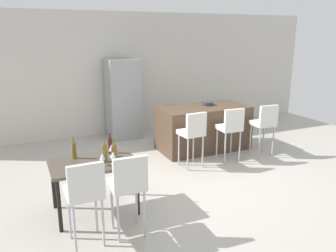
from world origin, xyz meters
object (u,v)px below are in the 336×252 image
at_px(kitchen_island, 203,128).
at_px(fruit_bowl, 207,103).
at_px(wine_bottle_middle, 110,145).
at_px(wine_bottle_corner, 74,150).
at_px(potted_plant, 224,112).
at_px(dining_chair_far, 128,183).
at_px(bar_chair_right, 265,122).
at_px(wine_bottle_left, 114,152).
at_px(wine_glass_far, 102,156).
at_px(bar_chair_left, 193,131).
at_px(wine_glass_near, 111,148).
at_px(refrigerator, 123,99).
at_px(dining_table, 93,167).
at_px(wine_glass_right, 113,155).
at_px(dining_chair_near, 85,190).
at_px(wine_bottle_inner, 105,153).

xyz_separation_m(kitchen_island, fruit_bowl, (0.15, 0.11, 0.50)).
relative_size(wine_bottle_middle, wine_bottle_corner, 0.94).
bearing_deg(potted_plant, kitchen_island, -135.11).
height_order(kitchen_island, dining_chair_far, dining_chair_far).
xyz_separation_m(kitchen_island, potted_plant, (1.55, 1.54, -0.12)).
distance_m(bar_chair_right, dining_chair_far, 3.73).
height_order(wine_bottle_left, wine_glass_far, wine_bottle_left).
xyz_separation_m(bar_chair_left, wine_bottle_left, (-1.71, -0.96, 0.16)).
bearing_deg(fruit_bowl, wine_bottle_middle, -147.62).
relative_size(wine_bottle_corner, wine_glass_near, 1.81).
bearing_deg(bar_chair_left, wine_glass_far, -150.40).
distance_m(bar_chair_left, refrigerator, 2.48).
xyz_separation_m(dining_table, wine_bottle_middle, (0.30, 0.23, 0.20)).
distance_m(bar_chair_left, bar_chair_right, 1.62).
distance_m(wine_bottle_corner, wine_bottle_left, 0.57).
bearing_deg(bar_chair_left, refrigerator, 103.45).
height_order(wine_glass_far, wine_glass_near, same).
relative_size(bar_chair_left, wine_bottle_middle, 3.56).
height_order(wine_bottle_corner, wine_bottle_left, same).
bearing_deg(refrigerator, dining_table, -113.29).
height_order(dining_table, wine_glass_right, wine_glass_right).
height_order(kitchen_island, refrigerator, refrigerator).
height_order(dining_chair_near, wine_bottle_corner, wine_bottle_corner).
height_order(kitchen_island, bar_chair_right, bar_chair_right).
xyz_separation_m(bar_chair_right, wine_glass_right, (-3.39, -1.08, 0.17)).
xyz_separation_m(kitchen_island, wine_glass_near, (-2.42, -1.65, 0.40)).
bearing_deg(kitchen_island, dining_table, -147.28).
bearing_deg(kitchen_island, potted_plant, 44.89).
height_order(wine_glass_right, wine_glass_near, same).
height_order(wine_bottle_left, fruit_bowl, wine_bottle_left).
relative_size(wine_bottle_middle, wine_glass_near, 1.69).
bearing_deg(dining_chair_near, wine_glass_right, 48.86).
xyz_separation_m(refrigerator, fruit_bowl, (1.43, -1.44, 0.04)).
bearing_deg(potted_plant, wine_bottle_left, -139.76).
height_order(bar_chair_left, wine_bottle_inner, bar_chair_left).
xyz_separation_m(wine_bottle_middle, potted_plant, (3.94, 3.04, -0.51)).
bearing_deg(fruit_bowl, wine_bottle_left, -143.18).
height_order(dining_chair_far, wine_glass_far, dining_chair_far).
bearing_deg(wine_glass_near, wine_glass_right, -99.94).
xyz_separation_m(bar_chair_left, bar_chair_right, (1.62, -0.00, 0.00)).
distance_m(bar_chair_right, wine_bottle_left, 3.48).
bearing_deg(refrigerator, dining_chair_near, -112.44).
distance_m(dining_chair_near, dining_chair_far, 0.51).
xyz_separation_m(dining_chair_near, wine_bottle_middle, (0.55, 0.98, 0.16)).
height_order(bar_chair_right, wine_glass_right, bar_chair_right).
xyz_separation_m(wine_bottle_middle, fruit_bowl, (2.55, 1.62, 0.10)).
bearing_deg(kitchen_island, wine_bottle_inner, -144.62).
distance_m(wine_bottle_corner, refrigerator, 3.47).
distance_m(dining_chair_far, wine_bottle_inner, 0.70).
relative_size(dining_table, wine_bottle_inner, 3.74).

